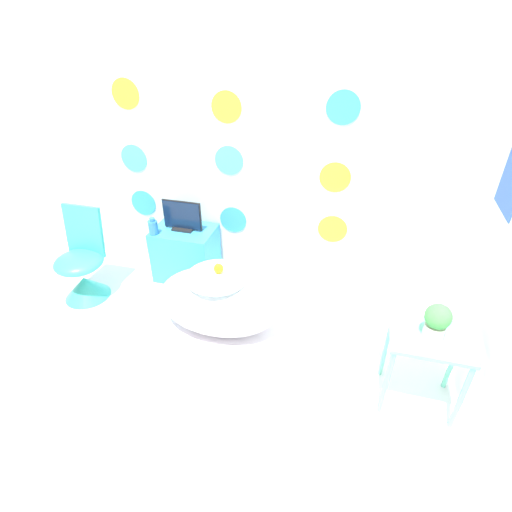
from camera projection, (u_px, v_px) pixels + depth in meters
ground_plane at (154, 404)px, 2.77m from camera, size 12.00×12.00×0.00m
wall_back_dotted at (228, 145)px, 3.52m from camera, size 5.08×0.05×2.60m
rug at (222, 336)px, 3.34m from camera, size 0.95×0.95×0.01m
bathtub at (219, 301)px, 3.30m from camera, size 1.02×0.61×0.54m
rubber_duck at (218, 268)px, 3.15m from camera, size 0.08×0.09×0.09m
chair at (83, 272)px, 3.67m from camera, size 0.43×0.43×0.86m
tv_cabinet at (186, 253)px, 3.94m from camera, size 0.58×0.42×0.53m
tv at (182, 217)px, 3.73m from camera, size 0.38×0.12×0.29m
vase at (153, 227)px, 3.69m from camera, size 0.09×0.09×0.16m
side_table at (428, 349)px, 2.56m from camera, size 0.50×0.39×0.59m
potted_plant_left at (437, 321)px, 2.43m from camera, size 0.16×0.16×0.25m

